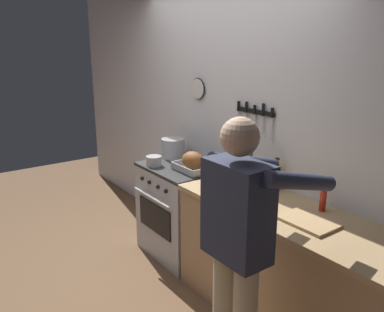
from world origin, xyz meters
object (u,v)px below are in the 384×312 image
Objects in this scene: saucepan at (154,161)px; bottle_soy_sauce at (258,183)px; bottle_cooking_oil at (276,176)px; cutting_board at (308,222)px; bottle_hot_sauce at (323,200)px; bottle_wine_red at (230,168)px; person_cook at (239,241)px; stock_pot at (173,148)px; roasting_pan at (193,162)px; stove at (182,210)px; bottle_olive_oil at (250,172)px.

bottle_soy_sauce is at bearing 14.11° from saucepan.
saucepan is 0.56× the size of bottle_cooking_oil.
bottle_hot_sauce is at bearing 105.94° from cutting_board.
saucepan is at bearing -165.89° from bottle_soy_sauce.
bottle_wine_red is 1.52× the size of bottle_soy_sauce.
person_cook is 0.83m from bottle_hot_sauce.
person_cook reaches higher than stock_pot.
roasting_pan is at bearing -171.41° from bottle_hot_sauce.
stove is 1.70m from person_cook.
bottle_wine_red is at bearing -178.33° from bottle_soy_sauce.
bottle_hot_sauce is (1.26, 0.19, -0.00)m from roasting_pan.
cutting_board is 1.19× the size of bottle_wine_red.
stock_pot reaches higher than bottle_hot_sauce.
cutting_board is 0.90m from bottle_wine_red.
bottle_olive_oil is (-0.69, 0.75, 0.08)m from person_cook.
roasting_pan is at bearing -170.35° from bottle_olive_oil.
bottle_cooking_oil is at bearing 6.51° from stock_pot.
bottle_olive_oil is at bearing 167.52° from cutting_board.
cutting_board is at bearing -74.06° from bottle_hot_sauce.
person_cook reaches higher than bottle_wine_red.
stove is 4.50× the size of bottle_soy_sauce.
stock_pot is at bearing 175.29° from cutting_board.
roasting_pan is 1.13× the size of bottle_olive_oil.
person_cook reaches higher than cutting_board.
bottle_soy_sauce reaches higher than roasting_pan.
person_cook reaches higher than stove.
saucepan is 1.21m from bottle_cooking_oil.
person_cook is 7.07× the size of stock_pot.
bottle_cooking_oil reaches higher than saucepan.
saucepan reaches higher than cutting_board.
stove is 0.54× the size of person_cook.
person_cook reaches higher than saucepan.
stock_pot reaches higher than cutting_board.
person_cook is 4.72× the size of roasting_pan.
saucepan is at bearing -161.16° from bottle_wine_red.
stove is at bearing -172.69° from bottle_olive_oil.
bottle_wine_red is (-0.82, -0.13, 0.05)m from bottle_hot_sauce.
bottle_wine_red is (-0.19, -0.04, -0.00)m from bottle_olive_oil.
stove is 0.56m from roasting_pan.
stove is 2.88× the size of bottle_olive_oil.
person_cook is 1.13m from bottle_wine_red.
roasting_pan is at bearing 75.49° from person_cook.
bottle_wine_red is at bearing 18.84° from saucepan.
stock_pot is 1.17× the size of bottle_soy_sauce.
stock_pot is at bearing 79.01° from person_cook.
bottle_hot_sauce reaches higher than roasting_pan.
roasting_pan is 1.76× the size of bottle_soy_sauce.
bottle_soy_sauce is (0.13, -0.03, -0.05)m from bottle_olive_oil.
bottle_olive_oil is at bearing 17.77° from saucepan.
stove is at bearing 78.16° from person_cook.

